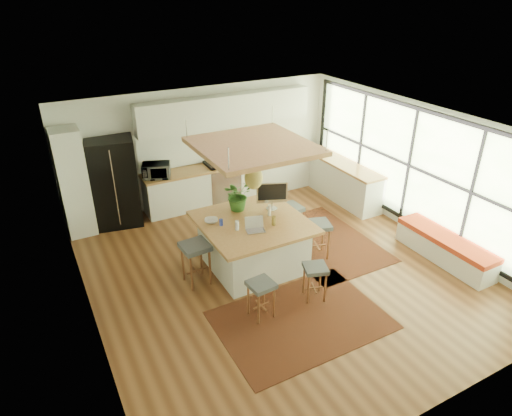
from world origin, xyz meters
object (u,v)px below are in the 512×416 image
laptop (255,225)px  monitor (272,196)px  island (253,243)px  microwave (156,169)px  stool_right_back (290,223)px  stool_left_side (196,265)px  stool_near_right (315,280)px  fridge (115,184)px  stool_right_front (317,240)px  stool_near_left (261,298)px  island_plant (238,198)px

laptop → monitor: bearing=56.6°
island → microwave: (-0.92, 2.76, 0.66)m
stool_right_back → stool_left_side: size_ratio=0.95×
island → stool_right_back: island is taller
stool_near_right → microwave: 4.40m
stool_right_back → monitor: monitor is taller
stool_right_back → laptop: 1.65m
monitor → stool_near_right: bearing=-71.3°
microwave → fridge: bearing=-164.1°
stool_right_front → fridge: bearing=133.9°
stool_near_left → microwave: (-0.35, 4.10, 0.77)m
fridge → island_plant: fridge is taller
island → stool_right_back: size_ratio=2.49×
monitor → stool_left_side: bearing=-148.6°
stool_near_left → microwave: bearing=94.9°
island → stool_near_left: island is taller
stool_right_front → laptop: laptop is taller
stool_near_right → island: bearing=107.8°
stool_near_right → stool_right_front: stool_right_front is taller
island_plant → laptop: bearing=-96.7°
stool_near_left → stool_near_right: 1.00m
laptop → island_plant: (0.10, 0.88, 0.11)m
stool_near_right → monitor: (0.10, 1.60, 0.83)m
island → stool_near_right: 1.43m
island → stool_left_side: size_ratio=2.37×
fridge → island: (1.82, -2.83, -0.46)m
stool_right_back → stool_right_front: bearing=-82.0°
stool_left_side → microwave: microwave is taller
island → island_plant: size_ratio=3.07×
fridge → stool_right_front: fridge is taller
stool_right_front → stool_right_back: (-0.11, 0.82, 0.00)m
laptop → stool_left_side: bearing=177.3°
stool_near_left → stool_right_back: stool_right_back is taller
fridge → stool_left_side: fridge is taller
stool_near_left → monitor: monitor is taller
laptop → microwave: microwave is taller
stool_right_back → stool_left_side: stool_left_side is taller
fridge → island: bearing=-47.2°
stool_near_right → monitor: monitor is taller
fridge → microwave: 0.93m
stool_near_right → microwave: (-1.35, 4.12, 0.77)m
stool_near_left → monitor: 2.11m
fridge → stool_near_right: 4.79m
stool_right_front → island_plant: size_ratio=1.21×
fridge → stool_near_left: fridge is taller
stool_near_left → stool_right_back: size_ratio=0.86×
island → stool_right_back: 1.22m
island → stool_near_left: bearing=-112.8°
stool_near_left → stool_near_right: (1.00, -0.02, 0.00)m
stool_right_back → stool_left_side: bearing=-167.0°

